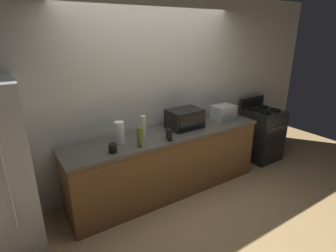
{
  "coord_description": "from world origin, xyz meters",
  "views": [
    {
      "loc": [
        -1.86,
        -2.43,
        2.2
      ],
      "look_at": [
        0.0,
        0.4,
        1.0
      ],
      "focal_mm": 28.72,
      "sensor_mm": 36.0,
      "label": 1
    }
  ],
  "objects_px": {
    "stove_range": "(261,134)",
    "mug_black": "(113,148)",
    "toaster_oven": "(223,112)",
    "paper_towel_roll": "(120,132)",
    "bottle_olive_oil": "(139,137)",
    "microwave": "(185,119)",
    "bottle_hand_soap": "(143,127)",
    "cordless_phone": "(169,134)"
  },
  "relations": [
    {
      "from": "stove_range",
      "to": "mug_black",
      "type": "height_order",
      "value": "stove_range"
    },
    {
      "from": "stove_range",
      "to": "toaster_oven",
      "type": "bearing_deg",
      "value": 176.27
    },
    {
      "from": "paper_towel_roll",
      "to": "bottle_olive_oil",
      "type": "relative_size",
      "value": 1.14
    },
    {
      "from": "paper_towel_roll",
      "to": "microwave",
      "type": "bearing_deg",
      "value": -0.13
    },
    {
      "from": "bottle_hand_soap",
      "to": "mug_black",
      "type": "distance_m",
      "value": 0.54
    },
    {
      "from": "toaster_oven",
      "to": "cordless_phone",
      "type": "distance_m",
      "value": 1.23
    },
    {
      "from": "toaster_oven",
      "to": "bottle_olive_oil",
      "type": "xyz_separation_m",
      "value": [
        -1.61,
        -0.25,
        0.01
      ]
    },
    {
      "from": "microwave",
      "to": "paper_towel_roll",
      "type": "xyz_separation_m",
      "value": [
        -0.99,
        0.0,
        0.0
      ]
    },
    {
      "from": "stove_range",
      "to": "paper_towel_roll",
      "type": "bearing_deg",
      "value": 178.92
    },
    {
      "from": "microwave",
      "to": "cordless_phone",
      "type": "height_order",
      "value": "microwave"
    },
    {
      "from": "microwave",
      "to": "bottle_olive_oil",
      "type": "height_order",
      "value": "microwave"
    },
    {
      "from": "bottle_olive_oil",
      "to": "mug_black",
      "type": "height_order",
      "value": "bottle_olive_oil"
    },
    {
      "from": "bottle_hand_soap",
      "to": "bottle_olive_oil",
      "type": "bearing_deg",
      "value": -128.6
    },
    {
      "from": "bottle_hand_soap",
      "to": "stove_range",
      "type": "bearing_deg",
      "value": -0.5
    },
    {
      "from": "toaster_oven",
      "to": "paper_towel_roll",
      "type": "bearing_deg",
      "value": -179.67
    },
    {
      "from": "toaster_oven",
      "to": "paper_towel_roll",
      "type": "relative_size",
      "value": 1.26
    },
    {
      "from": "toaster_oven",
      "to": "paper_towel_roll",
      "type": "distance_m",
      "value": 1.75
    },
    {
      "from": "cordless_phone",
      "to": "bottle_hand_soap",
      "type": "distance_m",
      "value": 0.34
    },
    {
      "from": "paper_towel_roll",
      "to": "mug_black",
      "type": "distance_m",
      "value": 0.3
    },
    {
      "from": "stove_range",
      "to": "cordless_phone",
      "type": "relative_size",
      "value": 7.2
    },
    {
      "from": "bottle_olive_oil",
      "to": "mug_black",
      "type": "relative_size",
      "value": 2.28
    },
    {
      "from": "microwave",
      "to": "toaster_oven",
      "type": "relative_size",
      "value": 1.41
    },
    {
      "from": "mug_black",
      "to": "microwave",
      "type": "bearing_deg",
      "value": 10.52
    },
    {
      "from": "microwave",
      "to": "stove_range",
      "type": "bearing_deg",
      "value": -1.63
    },
    {
      "from": "paper_towel_roll",
      "to": "bottle_olive_oil",
      "type": "distance_m",
      "value": 0.28
    },
    {
      "from": "bottle_hand_soap",
      "to": "mug_black",
      "type": "relative_size",
      "value": 2.89
    },
    {
      "from": "cordless_phone",
      "to": "bottle_hand_soap",
      "type": "height_order",
      "value": "bottle_hand_soap"
    },
    {
      "from": "stove_range",
      "to": "bottle_hand_soap",
      "type": "xyz_separation_m",
      "value": [
        -2.36,
        0.02,
        0.59
      ]
    },
    {
      "from": "paper_towel_roll",
      "to": "bottle_hand_soap",
      "type": "xyz_separation_m",
      "value": [
        0.31,
        -0.03,
        0.01
      ]
    },
    {
      "from": "toaster_oven",
      "to": "mug_black",
      "type": "relative_size",
      "value": 3.29
    },
    {
      "from": "microwave",
      "to": "cordless_phone",
      "type": "bearing_deg",
      "value": -149.49
    },
    {
      "from": "stove_range",
      "to": "mug_black",
      "type": "bearing_deg",
      "value": -176.6
    },
    {
      "from": "microwave",
      "to": "cordless_phone",
      "type": "distance_m",
      "value": 0.51
    },
    {
      "from": "bottle_olive_oil",
      "to": "microwave",
      "type": "bearing_deg",
      "value": 15.83
    },
    {
      "from": "microwave",
      "to": "mug_black",
      "type": "height_order",
      "value": "microwave"
    },
    {
      "from": "stove_range",
      "to": "paper_towel_roll",
      "type": "relative_size",
      "value": 4.0
    },
    {
      "from": "toaster_oven",
      "to": "microwave",
      "type": "bearing_deg",
      "value": -179.08
    },
    {
      "from": "bottle_olive_oil",
      "to": "bottle_hand_soap",
      "type": "relative_size",
      "value": 0.79
    },
    {
      "from": "paper_towel_roll",
      "to": "cordless_phone",
      "type": "relative_size",
      "value": 1.8
    },
    {
      "from": "toaster_oven",
      "to": "mug_black",
      "type": "bearing_deg",
      "value": -173.22
    },
    {
      "from": "toaster_oven",
      "to": "cordless_phone",
      "type": "bearing_deg",
      "value": -167.36
    },
    {
      "from": "toaster_oven",
      "to": "mug_black",
      "type": "height_order",
      "value": "toaster_oven"
    }
  ]
}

